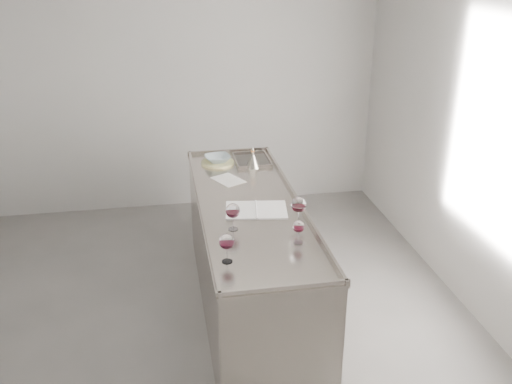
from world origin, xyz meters
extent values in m
cube|color=#595653|center=(0.00, 0.00, -0.01)|extent=(4.50, 5.00, 0.02)
cube|color=#A8A5A2|center=(0.00, 2.51, 1.40)|extent=(4.50, 0.02, 2.80)
cube|color=#A8A5A2|center=(2.26, 0.00, 1.40)|extent=(0.02, 5.00, 2.80)
cube|color=#9D948D|center=(0.50, 0.30, 0.46)|extent=(0.75, 2.40, 0.92)
cube|color=#9D948D|center=(0.50, 0.30, 0.93)|extent=(0.77, 2.42, 0.02)
cube|color=#9D948D|center=(0.50, -0.89, 0.96)|extent=(0.77, 0.02, 0.03)
cube|color=#9D948D|center=(0.50, 1.49, 0.96)|extent=(0.77, 0.02, 0.03)
cube|color=#9D948D|center=(0.14, 0.30, 0.96)|extent=(0.02, 2.42, 0.03)
cube|color=#9D948D|center=(0.86, 0.30, 0.96)|extent=(0.02, 2.42, 0.03)
cube|color=#595654|center=(0.68, 1.22, 0.94)|extent=(0.30, 0.38, 0.01)
cylinder|color=white|center=(0.23, -0.52, 0.94)|extent=(0.07, 0.07, 0.00)
cylinder|color=white|center=(0.23, -0.52, 0.99)|extent=(0.01, 0.01, 0.09)
ellipsoid|color=white|center=(0.23, -0.52, 1.08)|extent=(0.10, 0.10, 0.10)
cylinder|color=#340713|center=(0.22, -0.52, 1.06)|extent=(0.07, 0.07, 0.02)
cylinder|color=white|center=(0.32, -0.09, 0.94)|extent=(0.07, 0.07, 0.00)
cylinder|color=white|center=(0.32, -0.09, 0.99)|extent=(0.01, 0.01, 0.09)
ellipsoid|color=white|center=(0.32, -0.09, 1.08)|extent=(0.10, 0.10, 0.10)
cylinder|color=#3A0713|center=(0.32, -0.09, 1.06)|extent=(0.07, 0.07, 0.02)
cylinder|color=white|center=(0.78, -0.11, 0.94)|extent=(0.08, 0.08, 0.00)
cylinder|color=white|center=(0.78, -0.11, 1.00)|extent=(0.01, 0.01, 0.10)
ellipsoid|color=white|center=(0.78, -0.11, 1.10)|extent=(0.11, 0.11, 0.11)
cylinder|color=#37070F|center=(0.78, -0.11, 1.07)|extent=(0.08, 0.08, 0.02)
cylinder|color=white|center=(0.71, -0.36, 0.94)|extent=(0.06, 0.06, 0.00)
cylinder|color=white|center=(0.71, -0.36, 0.98)|extent=(0.01, 0.01, 0.08)
ellipsoid|color=white|center=(0.71, -0.36, 1.06)|extent=(0.08, 0.08, 0.08)
cylinder|color=#3A0713|center=(0.71, -0.36, 1.04)|extent=(0.06, 0.06, 0.02)
cube|color=silver|center=(0.42, 0.19, 0.95)|extent=(0.26, 0.34, 0.01)
cube|color=silver|center=(0.64, 0.16, 0.95)|extent=(0.26, 0.34, 0.01)
cylinder|color=white|center=(0.53, 0.17, 0.95)|extent=(0.06, 0.31, 0.01)
cube|color=silver|center=(0.41, 0.81, 0.94)|extent=(0.29, 0.33, 0.00)
cylinder|color=beige|center=(0.36, 1.21, 0.95)|extent=(0.34, 0.34, 0.02)
imported|color=#95A7AD|center=(0.36, 1.21, 0.99)|extent=(0.26, 0.26, 0.05)
cone|color=#A59F93|center=(0.66, 1.07, 1.00)|extent=(0.13, 0.13, 0.11)
cylinder|color=#A59F93|center=(0.66, 1.07, 1.07)|extent=(0.02, 0.02, 0.03)
cylinder|color=#B26931|center=(0.66, 1.07, 1.09)|extent=(0.03, 0.03, 0.01)
cone|color=#A59F93|center=(0.66, 1.07, 1.12)|extent=(0.02, 0.02, 0.04)
camera|label=1|loc=(-0.13, -3.55, 2.71)|focal=40.00mm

